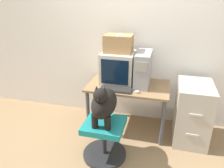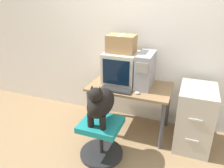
{
  "view_description": "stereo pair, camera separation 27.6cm",
  "coord_description": "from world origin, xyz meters",
  "views": [
    {
      "loc": [
        0.47,
        -2.4,
        1.91
      ],
      "look_at": [
        -0.16,
        0.05,
        0.81
      ],
      "focal_mm": 35.0,
      "sensor_mm": 36.0,
      "label": 1
    },
    {
      "loc": [
        0.73,
        -2.32,
        1.91
      ],
      "look_at": [
        -0.16,
        0.05,
        0.81
      ],
      "focal_mm": 35.0,
      "sensor_mm": 36.0,
      "label": 2
    }
  ],
  "objects": [
    {
      "name": "cardboard_box",
      "position": [
        -0.17,
        0.41,
        1.25
      ],
      "size": [
        0.37,
        0.25,
        0.24
      ],
      "color": "#A87F51",
      "rests_on": "crt_monitor"
    },
    {
      "name": "ground_plane",
      "position": [
        0.0,
        0.0,
        0.0
      ],
      "size": [
        12.0,
        12.0,
        0.0
      ],
      "primitive_type": "plane",
      "color": "#937551"
    },
    {
      "name": "wall_back",
      "position": [
        0.0,
        0.72,
        1.3
      ],
      "size": [
        8.0,
        0.05,
        2.6
      ],
      "color": "white",
      "rests_on": "ground_plane"
    },
    {
      "name": "dog",
      "position": [
        -0.16,
        -0.33,
        0.74
      ],
      "size": [
        0.27,
        0.49,
        0.51
      ],
      "color": "black",
      "rests_on": "office_chair"
    },
    {
      "name": "pc_tower",
      "position": [
        0.18,
        0.39,
        0.93
      ],
      "size": [
        0.2,
        0.47,
        0.46
      ],
      "color": "#99999E",
      "rests_on": "desk"
    },
    {
      "name": "filing_cabinet",
      "position": [
        0.88,
        0.29,
        0.41
      ],
      "size": [
        0.43,
        0.61,
        0.82
      ],
      "color": "#B7B2A3",
      "rests_on": "ground_plane"
    },
    {
      "name": "computer_mouse",
      "position": [
        0.16,
        0.11,
        0.72
      ],
      "size": [
        0.06,
        0.05,
        0.03
      ],
      "color": "beige",
      "rests_on": "desk"
    },
    {
      "name": "crt_monitor",
      "position": [
        -0.17,
        0.41,
        0.92
      ],
      "size": [
        0.45,
        0.42,
        0.43
      ],
      "color": "beige",
      "rests_on": "desk"
    },
    {
      "name": "keyboard",
      "position": [
        -0.13,
        0.11,
        0.72
      ],
      "size": [
        0.42,
        0.15,
        0.03
      ],
      "color": "#2D2D2D",
      "rests_on": "desk"
    },
    {
      "name": "desk",
      "position": [
        0.0,
        0.33,
        0.6
      ],
      "size": [
        1.11,
        0.66,
        0.7
      ],
      "color": "olive",
      "rests_on": "ground_plane"
    },
    {
      "name": "office_chair",
      "position": [
        -0.16,
        -0.33,
        0.26
      ],
      "size": [
        0.54,
        0.54,
        0.48
      ],
      "color": "#262628",
      "rests_on": "ground_plane"
    }
  ]
}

